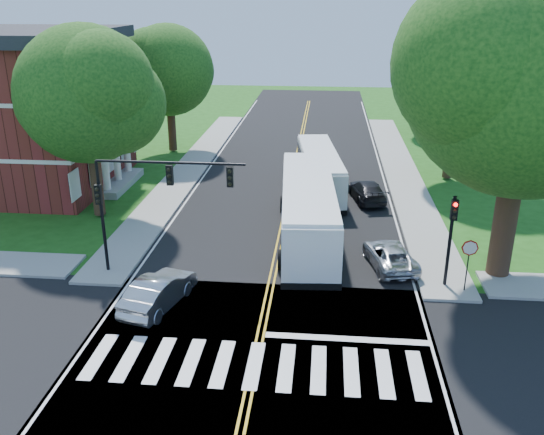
# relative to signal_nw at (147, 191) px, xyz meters

# --- Properties ---
(ground) EXTENTS (140.00, 140.00, 0.00)m
(ground) POSITION_rel_signal_nw_xyz_m (5.86, -6.43, -4.38)
(ground) COLOR #1D4D13
(ground) RESTS_ON ground
(road) EXTENTS (14.00, 96.00, 0.01)m
(road) POSITION_rel_signal_nw_xyz_m (5.86, 11.57, -4.37)
(road) COLOR black
(road) RESTS_ON ground
(cross_road) EXTENTS (60.00, 12.00, 0.01)m
(cross_road) POSITION_rel_signal_nw_xyz_m (5.86, -6.43, -4.37)
(cross_road) COLOR black
(cross_road) RESTS_ON ground
(center_line) EXTENTS (0.36, 70.00, 0.01)m
(center_line) POSITION_rel_signal_nw_xyz_m (5.86, 15.57, -4.36)
(center_line) COLOR gold
(center_line) RESTS_ON road
(edge_line_w) EXTENTS (0.12, 70.00, 0.01)m
(edge_line_w) POSITION_rel_signal_nw_xyz_m (-0.94, 15.57, -4.36)
(edge_line_w) COLOR silver
(edge_line_w) RESTS_ON road
(edge_line_e) EXTENTS (0.12, 70.00, 0.01)m
(edge_line_e) POSITION_rel_signal_nw_xyz_m (12.66, 15.57, -4.36)
(edge_line_e) COLOR silver
(edge_line_e) RESTS_ON road
(crosswalk) EXTENTS (12.60, 3.00, 0.01)m
(crosswalk) POSITION_rel_signal_nw_xyz_m (5.86, -6.93, -4.36)
(crosswalk) COLOR silver
(crosswalk) RESTS_ON road
(stop_bar) EXTENTS (6.60, 0.40, 0.01)m
(stop_bar) POSITION_rel_signal_nw_xyz_m (9.36, -4.83, -4.36)
(stop_bar) COLOR silver
(stop_bar) RESTS_ON road
(sidewalk_nw) EXTENTS (2.60, 40.00, 0.15)m
(sidewalk_nw) POSITION_rel_signal_nw_xyz_m (-2.44, 18.57, -4.30)
(sidewalk_nw) COLOR gray
(sidewalk_nw) RESTS_ON ground
(sidewalk_ne) EXTENTS (2.60, 40.00, 0.15)m
(sidewalk_ne) POSITION_rel_signal_nw_xyz_m (14.16, 18.57, -4.30)
(sidewalk_ne) COLOR gray
(sidewalk_ne) RESTS_ON ground
(tree_ne_big) EXTENTS (10.80, 10.80, 14.91)m
(tree_ne_big) POSITION_rel_signal_nw_xyz_m (16.86, 1.57, 5.24)
(tree_ne_big) COLOR black
(tree_ne_big) RESTS_ON ground
(tree_west_near) EXTENTS (8.00, 8.00, 11.40)m
(tree_west_near) POSITION_rel_signal_nw_xyz_m (-5.64, 7.57, 3.15)
(tree_west_near) COLOR black
(tree_west_near) RESTS_ON ground
(tree_west_far) EXTENTS (7.60, 7.60, 10.67)m
(tree_west_far) POSITION_rel_signal_nw_xyz_m (-5.14, 23.57, 2.62)
(tree_west_far) COLOR black
(tree_west_far) RESTS_ON ground
(tree_east_mid) EXTENTS (8.40, 8.40, 11.93)m
(tree_east_mid) POSITION_rel_signal_nw_xyz_m (17.36, 17.57, 3.48)
(tree_east_mid) COLOR black
(tree_east_mid) RESTS_ON ground
(tree_east_far) EXTENTS (7.20, 7.20, 10.34)m
(tree_east_far) POSITION_rel_signal_nw_xyz_m (18.36, 33.57, 2.48)
(tree_east_far) COLOR black
(tree_east_far) RESTS_ON ground
(signal_nw) EXTENTS (7.15, 0.46, 5.66)m
(signal_nw) POSITION_rel_signal_nw_xyz_m (0.00, 0.00, 0.00)
(signal_nw) COLOR black
(signal_nw) RESTS_ON ground
(signal_ne) EXTENTS (0.30, 0.46, 4.40)m
(signal_ne) POSITION_rel_signal_nw_xyz_m (14.06, 0.01, -1.41)
(signal_ne) COLOR black
(signal_ne) RESTS_ON ground
(stop_sign) EXTENTS (0.76, 0.08, 2.53)m
(stop_sign) POSITION_rel_signal_nw_xyz_m (14.86, -0.45, -2.35)
(stop_sign) COLOR black
(stop_sign) RESTS_ON ground
(bus_lead) EXTENTS (3.78, 13.14, 3.36)m
(bus_lead) POSITION_rel_signal_nw_xyz_m (7.36, 5.24, -2.59)
(bus_lead) COLOR white
(bus_lead) RESTS_ON road
(bus_follow) EXTENTS (3.72, 11.05, 2.80)m
(bus_follow) POSITION_rel_signal_nw_xyz_m (7.86, 14.03, -2.89)
(bus_follow) COLOR white
(bus_follow) RESTS_ON road
(hatchback) EXTENTS (2.62, 4.68, 1.46)m
(hatchback) POSITION_rel_signal_nw_xyz_m (1.13, -2.97, -3.64)
(hatchback) COLOR #A6A9AD
(hatchback) RESTS_ON road
(suv) EXTENTS (2.85, 4.68, 1.21)m
(suv) POSITION_rel_signal_nw_xyz_m (11.66, 2.07, -3.76)
(suv) COLOR silver
(suv) RESTS_ON road
(dark_sedan) EXTENTS (2.75, 4.87, 1.33)m
(dark_sedan) POSITION_rel_signal_nw_xyz_m (11.08, 12.18, -3.70)
(dark_sedan) COLOR black
(dark_sedan) RESTS_ON road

